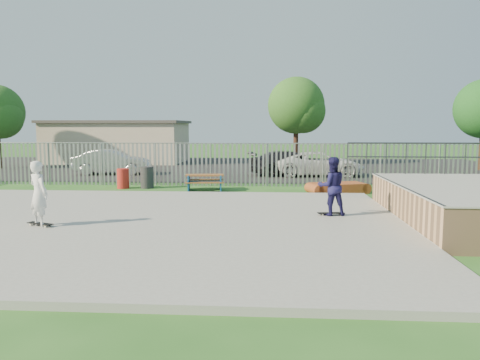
# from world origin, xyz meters

# --- Properties ---
(ground) EXTENTS (120.00, 120.00, 0.00)m
(ground) POSITION_xyz_m (0.00, 0.00, 0.00)
(ground) COLOR #285D20
(ground) RESTS_ON ground
(concrete_slab) EXTENTS (15.00, 12.00, 0.15)m
(concrete_slab) POSITION_xyz_m (0.00, 0.00, 0.07)
(concrete_slab) COLOR gray
(concrete_slab) RESTS_ON ground
(quarter_pipe) EXTENTS (5.50, 7.05, 2.19)m
(quarter_pipe) POSITION_xyz_m (9.50, 1.04, 0.56)
(quarter_pipe) COLOR tan
(quarter_pipe) RESTS_ON ground
(fence) EXTENTS (26.04, 16.02, 2.00)m
(fence) POSITION_xyz_m (1.00, 4.59, 1.00)
(fence) COLOR gray
(fence) RESTS_ON ground
(picnic_table) EXTENTS (1.81, 1.55, 0.70)m
(picnic_table) POSITION_xyz_m (0.93, 7.47, 0.36)
(picnic_table) COLOR brown
(picnic_table) RESTS_ON ground
(funbox) EXTENTS (2.36, 1.68, 0.43)m
(funbox) POSITION_xyz_m (6.60, 6.96, 0.21)
(funbox) COLOR brown
(funbox) RESTS_ON ground
(trash_bin_red) EXTENTS (0.53, 0.53, 0.89)m
(trash_bin_red) POSITION_xyz_m (-2.83, 7.89, 0.45)
(trash_bin_red) COLOR #AF211A
(trash_bin_red) RESTS_ON ground
(trash_bin_grey) EXTENTS (0.58, 0.58, 0.97)m
(trash_bin_grey) POSITION_xyz_m (-1.77, 8.02, 0.49)
(trash_bin_grey) COLOR #29292B
(trash_bin_grey) RESTS_ON ground
(parking_lot) EXTENTS (40.00, 18.00, 0.02)m
(parking_lot) POSITION_xyz_m (0.00, 19.00, 0.01)
(parking_lot) COLOR black
(parking_lot) RESTS_ON ground
(car_silver) EXTENTS (4.46, 1.92, 1.43)m
(car_silver) POSITION_xyz_m (-5.30, 13.67, 0.73)
(car_silver) COLOR #B3B3B8
(car_silver) RESTS_ON parking_lot
(car_dark) EXTENTS (4.99, 2.70, 1.37)m
(car_dark) POSITION_xyz_m (4.93, 13.72, 0.71)
(car_dark) COLOR black
(car_dark) RESTS_ON parking_lot
(car_white) EXTENTS (4.90, 2.34, 1.35)m
(car_white) POSITION_xyz_m (6.53, 13.57, 0.69)
(car_white) COLOR white
(car_white) RESTS_ON parking_lot
(building) EXTENTS (10.40, 6.40, 3.20)m
(building) POSITION_xyz_m (-8.00, 23.00, 1.61)
(building) COLOR beige
(building) RESTS_ON ground
(tree_mid) EXTENTS (4.10, 4.10, 6.32)m
(tree_mid) POSITION_xyz_m (5.61, 21.71, 4.26)
(tree_mid) COLOR #41251A
(tree_mid) RESTS_ON ground
(skateboard_a) EXTENTS (0.82, 0.33, 0.08)m
(skateboard_a) POSITION_xyz_m (5.61, 1.27, 0.19)
(skateboard_a) COLOR black
(skateboard_a) RESTS_ON concrete_slab
(skateboard_b) EXTENTS (0.82, 0.49, 0.08)m
(skateboard_b) POSITION_xyz_m (-2.31, -0.77, 0.19)
(skateboard_b) COLOR black
(skateboard_b) RESTS_ON concrete_slab
(skater_navy) EXTENTS (0.94, 0.79, 1.74)m
(skater_navy) POSITION_xyz_m (5.61, 1.27, 1.02)
(skater_navy) COLOR #181646
(skater_navy) RESTS_ON concrete_slab
(skater_white) EXTENTS (0.76, 0.69, 1.74)m
(skater_white) POSITION_xyz_m (-2.31, -0.77, 1.02)
(skater_white) COLOR white
(skater_white) RESTS_ON concrete_slab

